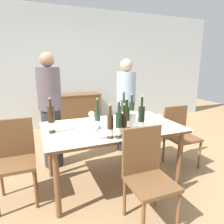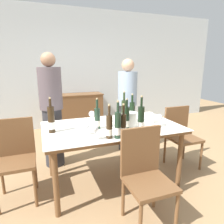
{
  "view_description": "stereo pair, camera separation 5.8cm",
  "coord_description": "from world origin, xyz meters",
  "px_view_note": "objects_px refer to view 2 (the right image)",
  "views": [
    {
      "loc": [
        -0.89,
        -2.23,
        1.53
      ],
      "look_at": [
        0.0,
        0.0,
        0.95
      ],
      "focal_mm": 32.0,
      "sensor_mm": 36.0,
      "label": 1
    },
    {
      "loc": [
        -0.83,
        -2.25,
        1.53
      ],
      "look_at": [
        0.0,
        0.0,
        0.95
      ],
      "focal_mm": 32.0,
      "sensor_mm": 36.0,
      "label": 2
    }
  ],
  "objects_px": {
    "sideboard_cabinet": "(76,111)",
    "wine_bottle_6": "(127,119)",
    "dining_table": "(112,131)",
    "wine_bottle_4": "(123,126)",
    "wine_glass_5": "(92,114)",
    "chair_left_end": "(15,154)",
    "wine_glass_0": "(151,116)",
    "chair_right_end": "(180,132)",
    "person_guest_left": "(127,106)",
    "person_host": "(52,111)",
    "wine_bottle_1": "(97,119)",
    "wine_bottle_0": "(141,120)",
    "wine_glass_1": "(159,118)",
    "ice_bucket": "(130,119)",
    "wine_bottle_5": "(109,127)",
    "wine_glass_4": "(86,127)",
    "wine_bottle_3": "(124,112)",
    "wine_bottle_7": "(132,113)",
    "chair_near_front": "(145,170)",
    "wine_bottle_8": "(118,126)",
    "wine_bottle_2": "(51,120)",
    "wine_glass_2": "(127,113)",
    "wine_glass_3": "(94,129)"
  },
  "relations": [
    {
      "from": "wine_bottle_0",
      "to": "wine_bottle_3",
      "type": "relative_size",
      "value": 1.01
    },
    {
      "from": "wine_bottle_2",
      "to": "wine_glass_2",
      "type": "bearing_deg",
      "value": 11.75
    },
    {
      "from": "wine_bottle_0",
      "to": "wine_bottle_8",
      "type": "relative_size",
      "value": 1.05
    },
    {
      "from": "wine_bottle_3",
      "to": "wine_glass_3",
      "type": "relative_size",
      "value": 2.57
    },
    {
      "from": "wine_bottle_4",
      "to": "wine_glass_0",
      "type": "height_order",
      "value": "wine_bottle_4"
    },
    {
      "from": "wine_bottle_0",
      "to": "chair_left_end",
      "type": "relative_size",
      "value": 0.46
    },
    {
      "from": "wine_bottle_8",
      "to": "person_guest_left",
      "type": "height_order",
      "value": "person_guest_left"
    },
    {
      "from": "ice_bucket",
      "to": "wine_glass_0",
      "type": "distance_m",
      "value": 0.33
    },
    {
      "from": "dining_table",
      "to": "wine_bottle_2",
      "type": "relative_size",
      "value": 4.16
    },
    {
      "from": "wine_bottle_4",
      "to": "wine_bottle_0",
      "type": "bearing_deg",
      "value": 13.16
    },
    {
      "from": "dining_table",
      "to": "wine_glass_4",
      "type": "bearing_deg",
      "value": -150.72
    },
    {
      "from": "wine_bottle_1",
      "to": "person_guest_left",
      "type": "xyz_separation_m",
      "value": [
        0.81,
        0.91,
        -0.08
      ]
    },
    {
      "from": "ice_bucket",
      "to": "wine_bottle_3",
      "type": "xyz_separation_m",
      "value": [
        0.0,
        0.19,
        0.05
      ]
    },
    {
      "from": "sideboard_cabinet",
      "to": "wine_glass_1",
      "type": "height_order",
      "value": "wine_glass_1"
    },
    {
      "from": "wine_bottle_3",
      "to": "wine_glass_5",
      "type": "distance_m",
      "value": 0.43
    },
    {
      "from": "wine_bottle_1",
      "to": "chair_left_end",
      "type": "height_order",
      "value": "wine_bottle_1"
    },
    {
      "from": "wine_bottle_1",
      "to": "wine_bottle_3",
      "type": "xyz_separation_m",
      "value": [
        0.41,
        0.14,
        0.02
      ]
    },
    {
      "from": "wine_bottle_0",
      "to": "wine_glass_1",
      "type": "distance_m",
      "value": 0.34
    },
    {
      "from": "wine_glass_3",
      "to": "wine_glass_5",
      "type": "relative_size",
      "value": 1.05
    },
    {
      "from": "wine_glass_5",
      "to": "chair_left_end",
      "type": "height_order",
      "value": "chair_left_end"
    },
    {
      "from": "wine_glass_3",
      "to": "person_host",
      "type": "distance_m",
      "value": 1.17
    },
    {
      "from": "wine_bottle_0",
      "to": "wine_glass_2",
      "type": "xyz_separation_m",
      "value": [
        0.09,
        0.56,
        -0.05
      ]
    },
    {
      "from": "wine_bottle_0",
      "to": "wine_glass_4",
      "type": "relative_size",
      "value": 3.2
    },
    {
      "from": "wine_bottle_3",
      "to": "wine_glass_0",
      "type": "bearing_deg",
      "value": -26.72
    },
    {
      "from": "wine_bottle_0",
      "to": "wine_bottle_1",
      "type": "relative_size",
      "value": 1.13
    },
    {
      "from": "wine_glass_1",
      "to": "wine_glass_4",
      "type": "height_order",
      "value": "wine_glass_1"
    },
    {
      "from": "wine_bottle_6",
      "to": "person_host",
      "type": "bearing_deg",
      "value": 130.08
    },
    {
      "from": "chair_left_end",
      "to": "chair_right_end",
      "type": "distance_m",
      "value": 2.27
    },
    {
      "from": "chair_right_end",
      "to": "person_guest_left",
      "type": "relative_size",
      "value": 0.56
    },
    {
      "from": "wine_bottle_5",
      "to": "wine_glass_4",
      "type": "xyz_separation_m",
      "value": [
        -0.21,
        0.18,
        -0.03
      ]
    },
    {
      "from": "wine_glass_0",
      "to": "dining_table",
      "type": "bearing_deg",
      "value": 173.02
    },
    {
      "from": "ice_bucket",
      "to": "wine_glass_4",
      "type": "distance_m",
      "value": 0.59
    },
    {
      "from": "wine_bottle_3",
      "to": "wine_bottle_6",
      "type": "distance_m",
      "value": 0.31
    },
    {
      "from": "wine_bottle_7",
      "to": "chair_near_front",
      "type": "bearing_deg",
      "value": -106.51
    },
    {
      "from": "wine_glass_4",
      "to": "chair_left_end",
      "type": "height_order",
      "value": "chair_left_end"
    },
    {
      "from": "ice_bucket",
      "to": "wine_bottle_2",
      "type": "relative_size",
      "value": 0.46
    },
    {
      "from": "wine_bottle_5",
      "to": "chair_right_end",
      "type": "relative_size",
      "value": 0.41
    },
    {
      "from": "person_guest_left",
      "to": "wine_bottle_4",
      "type": "bearing_deg",
      "value": -116.23
    },
    {
      "from": "sideboard_cabinet",
      "to": "wine_glass_1",
      "type": "bearing_deg",
      "value": -78.01
    },
    {
      "from": "wine_bottle_4",
      "to": "chair_left_end",
      "type": "bearing_deg",
      "value": 156.82
    },
    {
      "from": "wine_glass_0",
      "to": "wine_glass_4",
      "type": "distance_m",
      "value": 0.92
    },
    {
      "from": "dining_table",
      "to": "sideboard_cabinet",
      "type": "bearing_deg",
      "value": 90.4
    },
    {
      "from": "wine_bottle_2",
      "to": "wine_glass_5",
      "type": "bearing_deg",
      "value": 24.47
    },
    {
      "from": "sideboard_cabinet",
      "to": "wine_bottle_6",
      "type": "xyz_separation_m",
      "value": [
        0.13,
        -2.62,
        0.48
      ]
    },
    {
      "from": "wine_glass_5",
      "to": "person_guest_left",
      "type": "distance_m",
      "value": 1.01
    },
    {
      "from": "sideboard_cabinet",
      "to": "wine_bottle_4",
      "type": "height_order",
      "value": "wine_bottle_4"
    },
    {
      "from": "wine_bottle_2",
      "to": "wine_glass_3",
      "type": "height_order",
      "value": "wine_bottle_2"
    },
    {
      "from": "sideboard_cabinet",
      "to": "person_guest_left",
      "type": "height_order",
      "value": "person_guest_left"
    },
    {
      "from": "ice_bucket",
      "to": "wine_bottle_6",
      "type": "bearing_deg",
      "value": -130.69
    },
    {
      "from": "ice_bucket",
      "to": "wine_bottle_5",
      "type": "distance_m",
      "value": 0.48
    }
  ]
}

